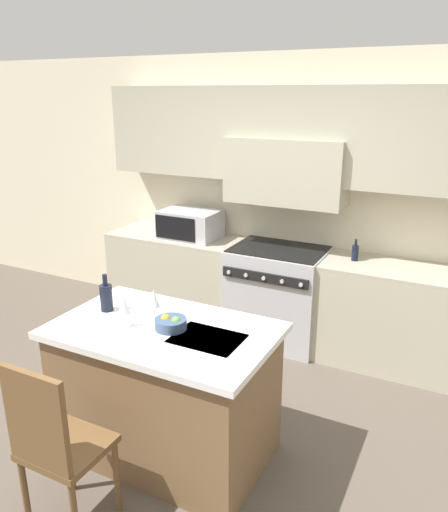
% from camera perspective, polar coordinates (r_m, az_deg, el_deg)
% --- Properties ---
extents(ground_plane, '(10.00, 10.00, 0.00)m').
position_cam_1_polar(ground_plane, '(3.65, -5.97, -21.81)').
color(ground_plane, brown).
extents(back_cabinetry, '(10.00, 0.46, 2.70)m').
position_cam_1_polar(back_cabinetry, '(4.82, 7.70, 9.26)').
color(back_cabinetry, beige).
rests_on(back_cabinetry, ground_plane).
extents(back_counter, '(3.71, 0.62, 0.92)m').
position_cam_1_polar(back_counter, '(4.90, 6.16, -4.45)').
color(back_counter, '#B2AD93').
rests_on(back_counter, ground_plane).
extents(range_stove, '(0.89, 0.70, 0.94)m').
position_cam_1_polar(range_stove, '(4.88, 6.08, -4.41)').
color(range_stove, '#B7B7BC').
rests_on(range_stove, ground_plane).
extents(microwave, '(0.58, 0.43, 0.28)m').
position_cam_1_polar(microwave, '(5.11, -3.86, 3.67)').
color(microwave, '#B7B7BC').
rests_on(microwave, back_counter).
extents(kitchen_island, '(1.41, 0.88, 0.93)m').
position_cam_1_polar(kitchen_island, '(3.43, -6.65, -15.02)').
color(kitchen_island, brown).
rests_on(kitchen_island, ground_plane).
extents(island_chair, '(0.42, 0.40, 1.06)m').
position_cam_1_polar(island_chair, '(2.93, -18.79, -19.44)').
color(island_chair, brown).
rests_on(island_chair, ground_plane).
extents(wine_bottle, '(0.08, 0.08, 0.26)m').
position_cam_1_polar(wine_bottle, '(3.47, -13.31, -4.57)').
color(wine_bottle, black).
rests_on(wine_bottle, kitchen_island).
extents(wine_glass_near, '(0.08, 0.08, 0.21)m').
position_cam_1_polar(wine_glass_near, '(3.19, -11.35, -5.59)').
color(wine_glass_near, white).
rests_on(wine_glass_near, kitchen_island).
extents(wine_glass_far, '(0.08, 0.08, 0.21)m').
position_cam_1_polar(wine_glass_far, '(3.26, -8.01, -4.92)').
color(wine_glass_far, white).
rests_on(wine_glass_far, kitchen_island).
extents(fruit_bowl, '(0.20, 0.20, 0.09)m').
position_cam_1_polar(fruit_bowl, '(3.17, -6.11, -7.64)').
color(fruit_bowl, '#384C6B').
rests_on(fruit_bowl, kitchen_island).
extents(oil_bottle_on_counter, '(0.06, 0.06, 0.20)m').
position_cam_1_polar(oil_bottle_on_counter, '(4.56, 14.75, 0.40)').
color(oil_bottle_on_counter, black).
rests_on(oil_bottle_on_counter, back_counter).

